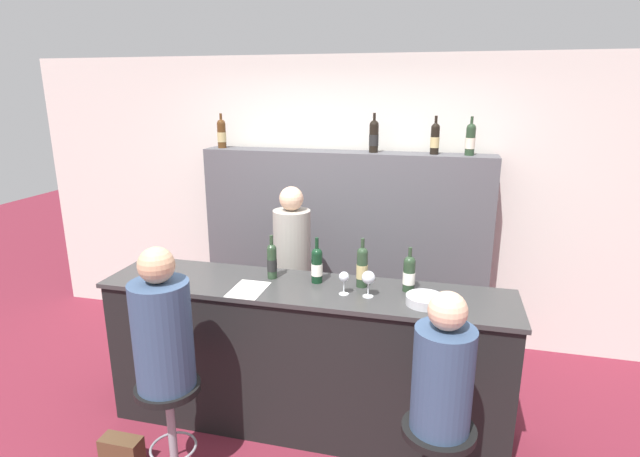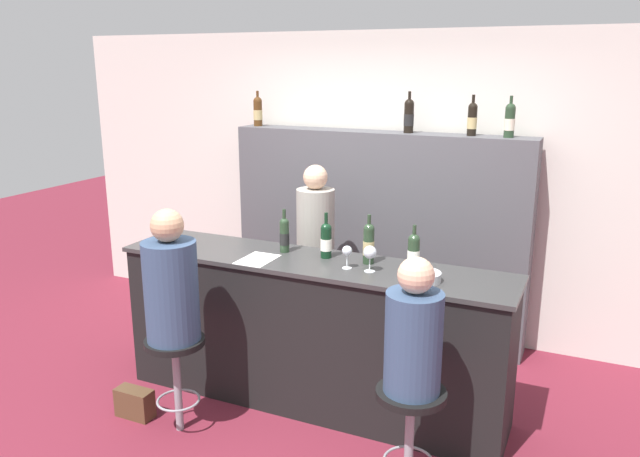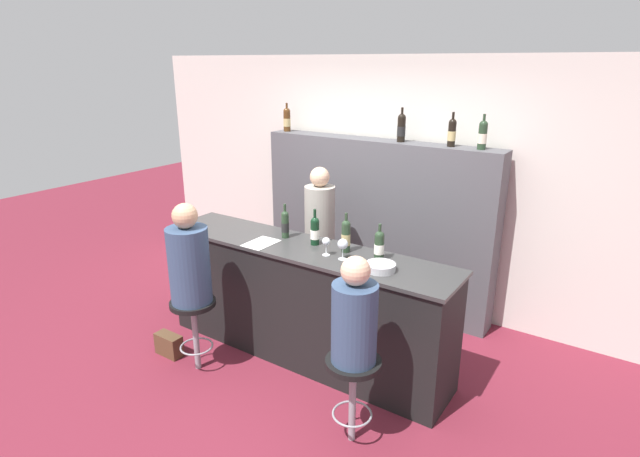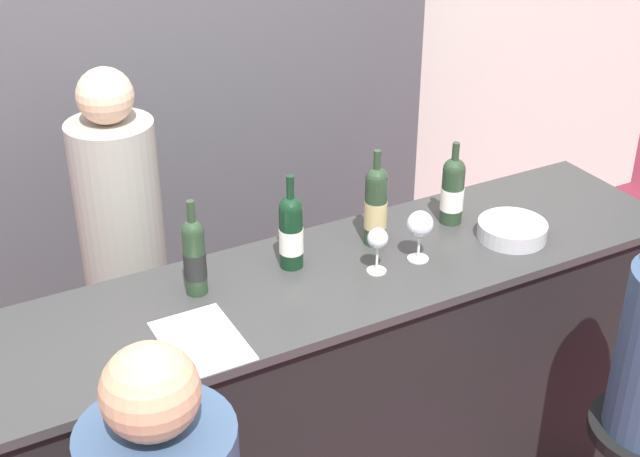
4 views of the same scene
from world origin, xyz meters
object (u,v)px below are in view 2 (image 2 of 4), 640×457
wine_bottle_backbar_3 (510,120)px  wine_glass_1 (370,253)px  bartender (316,269)px  guest_seated_right (414,335)px  wine_bottle_backbar_2 (472,119)px  guest_seated_left (171,285)px  bar_stool_right (410,413)px  metal_bowl (422,276)px  wine_bottle_counter_0 (284,234)px  wine_glass_0 (347,252)px  wine_bottle_counter_3 (414,251)px  wine_bottle_counter_2 (369,243)px  wine_bottle_backbar_0 (258,111)px  wine_bottle_backbar_1 (409,116)px  handbag (135,403)px  bar_stool_left (176,359)px  wine_bottle_counter_1 (326,240)px

wine_bottle_backbar_3 → wine_glass_1: (-0.60, -1.38, -0.74)m
bartender → guest_seated_right: bearing=-49.1°
wine_bottle_backbar_2 → guest_seated_left: bearing=-124.8°
bar_stool_right → guest_seated_left: bearing=180.0°
bar_stool_right → metal_bowl: bearing=101.7°
wine_bottle_counter_0 → wine_glass_0: (0.53, -0.16, -0.01)m
wine_bottle_counter_3 → metal_bowl: size_ratio=1.28×
wine_bottle_counter_0 → bartender: bartender is taller
wine_bottle_backbar_3 → bar_stool_right: wine_bottle_backbar_3 is taller
wine_bottle_counter_0 → guest_seated_right: 1.42m
wine_bottle_counter_2 → metal_bowl: bearing=-24.4°
wine_glass_0 → bar_stool_right: wine_glass_0 is taller
wine_bottle_backbar_0 → wine_bottle_backbar_1: 1.40m
wine_bottle_counter_0 → wine_bottle_backbar_3: size_ratio=0.98×
wine_bottle_counter_2 → handbag: bearing=-150.4°
wine_bottle_counter_0 → wine_bottle_backbar_0: (-0.90, 1.22, 0.74)m
wine_bottle_backbar_2 → wine_glass_1: (-0.32, -1.38, -0.74)m
wine_bottle_backbar_3 → guest_seated_left: 2.76m
wine_bottle_counter_0 → wine_bottle_backbar_3: bearing=43.4°
wine_bottle_backbar_1 → wine_bottle_backbar_3: wine_bottle_backbar_1 is taller
wine_bottle_backbar_0 → bar_stool_right: (2.06, -2.00, -1.41)m
wine_glass_1 → bar_stool_left: (-1.07, -0.62, -0.67)m
wine_bottle_backbar_2 → bar_stool_left: bearing=-124.8°
wine_glass_0 → bar_stool_right: size_ratio=0.23×
wine_bottle_counter_0 → handbag: size_ratio=1.18×
wine_bottle_counter_1 → wine_bottle_counter_3: size_ratio=1.07×
wine_glass_0 → guest_seated_right: bearing=-44.8°
wine_bottle_backbar_0 → wine_bottle_backbar_2: bearing=0.0°
bar_stool_left → wine_bottle_backbar_0: bearing=104.4°
wine_bottle_counter_3 → bartender: 1.23m
wine_bottle_counter_2 → wine_glass_1: 0.17m
wine_bottle_counter_1 → wine_bottle_backbar_0: (-1.21, 1.22, 0.74)m
wine_bottle_backbar_0 → wine_bottle_counter_0: bearing=-53.7°
wine_bottle_counter_1 → bartender: bearing=120.7°
wine_bottle_backbar_1 → bartender: 1.44m
wine_bottle_counter_0 → guest_seated_right: bearing=-33.9°
wine_bottle_counter_0 → bar_stool_left: bearing=-116.1°
wine_bottle_backbar_3 → wine_bottle_backbar_0: bearing=180.0°
wine_bottle_backbar_2 → wine_glass_0: 1.64m
wine_bottle_counter_2 → wine_glass_1: size_ratio=1.94×
wine_glass_0 → guest_seated_left: bearing=-145.8°
bartender → handbag: bearing=-116.8°
wine_bottle_backbar_2 → bar_stool_right: size_ratio=0.49×
bar_stool_left → bar_stool_right: size_ratio=1.00×
guest_seated_left → bartender: (0.33, 1.40, -0.27)m
wine_bottle_counter_2 → guest_seated_right: bearing=-55.3°
wine_glass_1 → metal_bowl: bearing=-5.2°
wine_bottle_counter_0 → handbag: wine_bottle_counter_0 is taller
wine_bottle_counter_2 → wine_bottle_backbar_2: wine_bottle_backbar_2 is taller
wine_bottle_backbar_1 → handbag: wine_bottle_backbar_1 is taller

